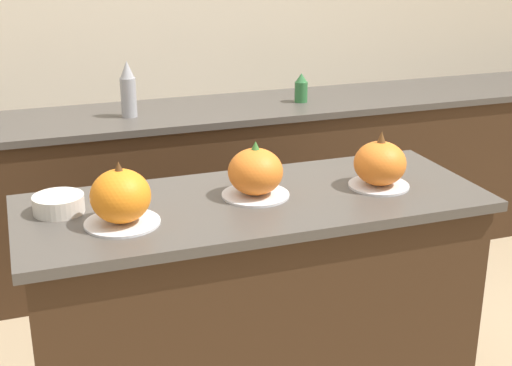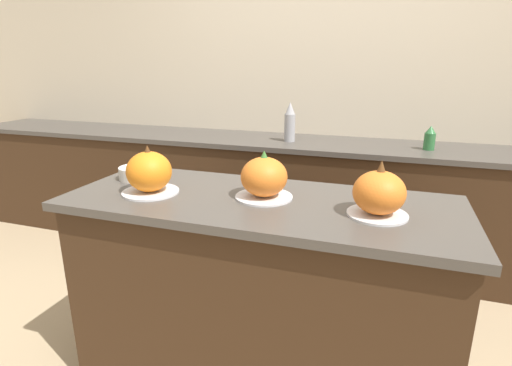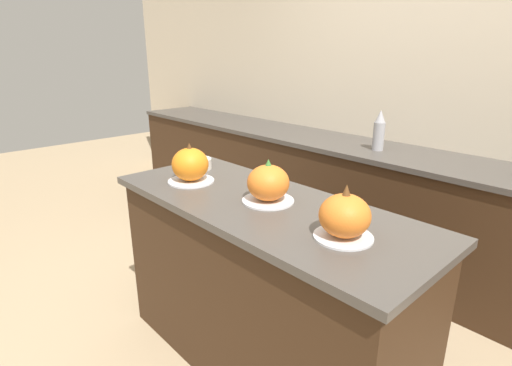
% 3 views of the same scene
% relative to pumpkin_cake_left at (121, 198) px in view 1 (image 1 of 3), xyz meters
% --- Properties ---
extents(wall_back, '(8.00, 0.06, 2.50)m').
position_rel_pumpkin_cake_left_xyz_m(wall_back, '(0.46, 1.74, 0.27)').
color(wall_back, beige).
rests_on(wall_back, ground_plane).
extents(kitchen_island, '(1.60, 0.63, 0.89)m').
position_rel_pumpkin_cake_left_xyz_m(kitchen_island, '(0.46, 0.07, -0.53)').
color(kitchen_island, '#382314').
rests_on(kitchen_island, ground_plane).
extents(back_counter, '(6.00, 0.60, 0.88)m').
position_rel_pumpkin_cake_left_xyz_m(back_counter, '(0.46, 1.41, -0.54)').
color(back_counter, '#382314').
rests_on(back_counter, ground_plane).
extents(pumpkin_cake_left, '(0.24, 0.24, 0.21)m').
position_rel_pumpkin_cake_left_xyz_m(pumpkin_cake_left, '(0.00, 0.00, 0.00)').
color(pumpkin_cake_left, silver).
rests_on(pumpkin_cake_left, kitchen_island).
extents(pumpkin_cake_center, '(0.24, 0.24, 0.20)m').
position_rel_pumpkin_cake_left_xyz_m(pumpkin_cake_center, '(0.48, 0.09, -0.00)').
color(pumpkin_cake_center, silver).
rests_on(pumpkin_cake_center, kitchen_island).
extents(pumpkin_cake_right, '(0.22, 0.22, 0.21)m').
position_rel_pumpkin_cake_left_xyz_m(pumpkin_cake_right, '(0.92, 0.03, -0.00)').
color(pumpkin_cake_right, silver).
rests_on(pumpkin_cake_right, kitchen_island).
extents(bottle_tall, '(0.08, 0.08, 0.28)m').
position_rel_pumpkin_cake_left_xyz_m(bottle_tall, '(0.26, 1.37, 0.04)').
color(bottle_tall, '#99999E').
rests_on(bottle_tall, back_counter).
extents(bottle_short, '(0.07, 0.07, 0.16)m').
position_rel_pumpkin_cake_left_xyz_m(bottle_short, '(1.19, 1.38, -0.02)').
color(bottle_short, '#2D6B38').
rests_on(bottle_short, back_counter).
extents(mixing_bowl, '(0.17, 0.17, 0.06)m').
position_rel_pumpkin_cake_left_xyz_m(mixing_bowl, '(-0.18, 0.16, -0.06)').
color(mixing_bowl, beige).
rests_on(mixing_bowl, kitchen_island).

